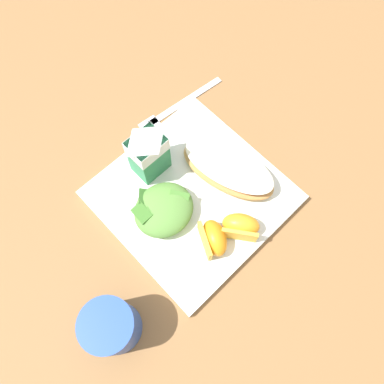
{
  "coord_description": "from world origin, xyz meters",
  "views": [
    {
      "loc": [
        -0.16,
        -0.17,
        0.61
      ],
      "look_at": [
        0.0,
        0.0,
        0.03
      ],
      "focal_mm": 35.56,
      "sensor_mm": 36.0,
      "label": 1
    }
  ],
  "objects": [
    {
      "name": "white_plate",
      "position": [
        0.0,
        0.0,
        0.01
      ],
      "size": [
        0.28,
        0.28,
        0.02
      ],
      "primitive_type": "cube",
      "color": "white",
      "rests_on": "ground"
    },
    {
      "name": "milk_carton",
      "position": [
        -0.02,
        0.09,
        0.08
      ],
      "size": [
        0.06,
        0.04,
        0.11
      ],
      "color": "#2D8451",
      "rests_on": "white_plate"
    },
    {
      "name": "drinking_blue_cup",
      "position": [
        -0.23,
        -0.07,
        0.05
      ],
      "size": [
        0.08,
        0.08,
        0.09
      ],
      "primitive_type": "cylinder",
      "color": "#284CA3",
      "rests_on": "ground"
    },
    {
      "name": "metal_fork",
      "position": [
        0.1,
        0.15,
        0.0
      ],
      "size": [
        0.19,
        0.04,
        0.01
      ],
      "color": "silver",
      "rests_on": "ground"
    },
    {
      "name": "ground",
      "position": [
        0.0,
        0.0,
        0.0
      ],
      "size": [
        3.0,
        3.0,
        0.0
      ],
      "primitive_type": "plane",
      "color": "olive"
    },
    {
      "name": "cheesy_pizza_bread",
      "position": [
        0.07,
        -0.01,
        0.03
      ],
      "size": [
        0.12,
        0.18,
        0.04
      ],
      "color": "tan",
      "rests_on": "white_plate"
    },
    {
      "name": "orange_wedge_middle",
      "position": [
        0.01,
        -0.1,
        0.04
      ],
      "size": [
        0.06,
        0.07,
        0.04
      ],
      "color": "orange",
      "rests_on": "white_plate"
    },
    {
      "name": "green_salad_pile",
      "position": [
        -0.06,
        0.01,
        0.04
      ],
      "size": [
        0.1,
        0.1,
        0.04
      ],
      "color": "#5B8E3D",
      "rests_on": "white_plate"
    },
    {
      "name": "orange_wedge_front",
      "position": [
        -0.03,
        -0.08,
        0.04
      ],
      "size": [
        0.06,
        0.07,
        0.04
      ],
      "color": "orange",
      "rests_on": "white_plate"
    }
  ]
}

